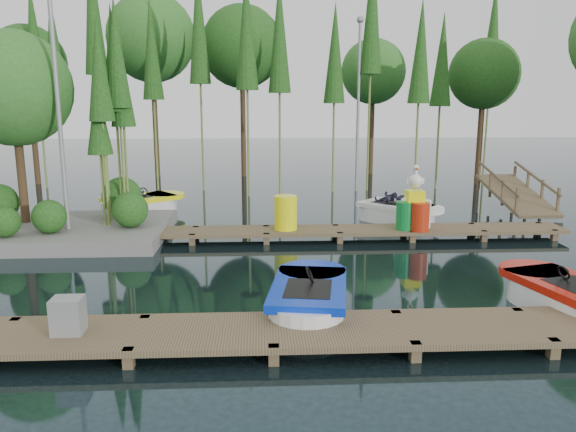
{
  "coord_description": "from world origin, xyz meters",
  "views": [
    {
      "loc": [
        -0.18,
        -12.92,
        3.9
      ],
      "look_at": [
        0.5,
        0.5,
        1.1
      ],
      "focal_mm": 35.0,
      "sensor_mm": 36.0,
      "label": 1
    }
  ],
  "objects_px": {
    "yellow_barrel": "(286,213)",
    "boat_red": "(565,298)",
    "drum_cluster": "(415,210)",
    "boat_yellow_far": "(141,205)",
    "boat_blue": "(309,301)",
    "utility_cabinet": "(68,316)",
    "island": "(41,125)"
  },
  "relations": [
    {
      "from": "drum_cluster",
      "to": "boat_yellow_far",
      "type": "bearing_deg",
      "value": 154.85
    },
    {
      "from": "boat_blue",
      "to": "drum_cluster",
      "type": "bearing_deg",
      "value": 66.84
    },
    {
      "from": "boat_red",
      "to": "drum_cluster",
      "type": "bearing_deg",
      "value": 88.03
    },
    {
      "from": "island",
      "to": "drum_cluster",
      "type": "height_order",
      "value": "island"
    },
    {
      "from": "boat_red",
      "to": "drum_cluster",
      "type": "height_order",
      "value": "drum_cluster"
    },
    {
      "from": "island",
      "to": "boat_red",
      "type": "relative_size",
      "value": 2.18
    },
    {
      "from": "yellow_barrel",
      "to": "utility_cabinet",
      "type": "bearing_deg",
      "value": -118.09
    },
    {
      "from": "utility_cabinet",
      "to": "drum_cluster",
      "type": "bearing_deg",
      "value": 42.84
    },
    {
      "from": "boat_yellow_far",
      "to": "yellow_barrel",
      "type": "relative_size",
      "value": 3.33
    },
    {
      "from": "boat_yellow_far",
      "to": "utility_cabinet",
      "type": "height_order",
      "value": "boat_yellow_far"
    },
    {
      "from": "boat_yellow_far",
      "to": "drum_cluster",
      "type": "bearing_deg",
      "value": -42.63
    },
    {
      "from": "boat_red",
      "to": "yellow_barrel",
      "type": "height_order",
      "value": "yellow_barrel"
    },
    {
      "from": "yellow_barrel",
      "to": "drum_cluster",
      "type": "xyz_separation_m",
      "value": [
        3.65,
        -0.15,
        0.06
      ]
    },
    {
      "from": "boat_blue",
      "to": "boat_yellow_far",
      "type": "bearing_deg",
      "value": 126.43
    },
    {
      "from": "utility_cabinet",
      "to": "drum_cluster",
      "type": "relative_size",
      "value": 0.32
    },
    {
      "from": "island",
      "to": "boat_yellow_far",
      "type": "height_order",
      "value": "island"
    },
    {
      "from": "boat_blue",
      "to": "boat_red",
      "type": "distance_m",
      "value": 4.78
    },
    {
      "from": "boat_red",
      "to": "utility_cabinet",
      "type": "xyz_separation_m",
      "value": [
        -8.68,
        -1.21,
        0.31
      ]
    },
    {
      "from": "boat_red",
      "to": "drum_cluster",
      "type": "relative_size",
      "value": 1.7
    },
    {
      "from": "boat_red",
      "to": "yellow_barrel",
      "type": "xyz_separation_m",
      "value": [
        -4.94,
        5.79,
        0.5
      ]
    },
    {
      "from": "boat_red",
      "to": "boat_blue",
      "type": "bearing_deg",
      "value": 164.37
    },
    {
      "from": "island",
      "to": "utility_cabinet",
      "type": "distance_m",
      "value": 8.78
    },
    {
      "from": "yellow_barrel",
      "to": "island",
      "type": "bearing_deg",
      "value": 173.4
    },
    {
      "from": "boat_blue",
      "to": "island",
      "type": "bearing_deg",
      "value": 145.92
    },
    {
      "from": "island",
      "to": "utility_cabinet",
      "type": "height_order",
      "value": "island"
    },
    {
      "from": "utility_cabinet",
      "to": "island",
      "type": "bearing_deg",
      "value": 111.69
    },
    {
      "from": "boat_blue",
      "to": "drum_cluster",
      "type": "xyz_separation_m",
      "value": [
        3.49,
        5.58,
        0.55
      ]
    },
    {
      "from": "utility_cabinet",
      "to": "boat_yellow_far",
      "type": "bearing_deg",
      "value": 95.73
    },
    {
      "from": "boat_red",
      "to": "yellow_barrel",
      "type": "distance_m",
      "value": 7.63
    },
    {
      "from": "yellow_barrel",
      "to": "boat_red",
      "type": "bearing_deg",
      "value": -49.53
    },
    {
      "from": "boat_blue",
      "to": "yellow_barrel",
      "type": "bearing_deg",
      "value": 100.5
    },
    {
      "from": "island",
      "to": "yellow_barrel",
      "type": "distance_m",
      "value": 7.29
    }
  ]
}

